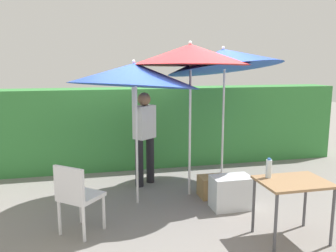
{
  "coord_description": "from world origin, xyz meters",
  "views": [
    {
      "loc": [
        -1.27,
        -5.06,
        2.08
      ],
      "look_at": [
        0.0,
        0.3,
        1.1
      ],
      "focal_mm": 37.78,
      "sensor_mm": 36.0,
      "label": 1
    }
  ],
  "objects_px": {
    "cooler_box": "(231,192)",
    "umbrella_yellow": "(135,75)",
    "umbrella_orange": "(190,55)",
    "crate_cardboard": "(213,187)",
    "umbrella_rainbow": "(224,59)",
    "folding_table": "(293,188)",
    "bottle_water": "(269,168)",
    "person_vendor": "(144,132)",
    "chair_plastic": "(77,195)"
  },
  "relations": [
    {
      "from": "umbrella_yellow",
      "to": "folding_table",
      "type": "bearing_deg",
      "value": -43.23
    },
    {
      "from": "person_vendor",
      "to": "cooler_box",
      "type": "xyz_separation_m",
      "value": [
        1.04,
        -1.31,
        -0.7
      ]
    },
    {
      "from": "umbrella_yellow",
      "to": "person_vendor",
      "type": "distance_m",
      "value": 1.29
    },
    {
      "from": "person_vendor",
      "to": "folding_table",
      "type": "relative_size",
      "value": 2.35
    },
    {
      "from": "folding_table",
      "to": "person_vendor",
      "type": "bearing_deg",
      "value": 120.58
    },
    {
      "from": "cooler_box",
      "to": "bottle_water",
      "type": "height_order",
      "value": "bottle_water"
    },
    {
      "from": "crate_cardboard",
      "to": "folding_table",
      "type": "height_order",
      "value": "folding_table"
    },
    {
      "from": "cooler_box",
      "to": "folding_table",
      "type": "distance_m",
      "value": 1.14
    },
    {
      "from": "umbrella_orange",
      "to": "folding_table",
      "type": "xyz_separation_m",
      "value": [
        0.77,
        -1.68,
        -1.57
      ]
    },
    {
      "from": "cooler_box",
      "to": "bottle_water",
      "type": "relative_size",
      "value": 2.38
    },
    {
      "from": "folding_table",
      "to": "chair_plastic",
      "type": "bearing_deg",
      "value": 164.2
    },
    {
      "from": "umbrella_rainbow",
      "to": "bottle_water",
      "type": "distance_m",
      "value": 2.35
    },
    {
      "from": "person_vendor",
      "to": "bottle_water",
      "type": "relative_size",
      "value": 7.83
    },
    {
      "from": "umbrella_rainbow",
      "to": "umbrella_yellow",
      "type": "bearing_deg",
      "value": -159.88
    },
    {
      "from": "umbrella_rainbow",
      "to": "chair_plastic",
      "type": "bearing_deg",
      "value": -149.75
    },
    {
      "from": "chair_plastic",
      "to": "folding_table",
      "type": "xyz_separation_m",
      "value": [
        2.48,
        -0.7,
        0.13
      ]
    },
    {
      "from": "umbrella_yellow",
      "to": "chair_plastic",
      "type": "relative_size",
      "value": 2.49
    },
    {
      "from": "umbrella_rainbow",
      "to": "crate_cardboard",
      "type": "xyz_separation_m",
      "value": [
        -0.38,
        -0.61,
        -1.98
      ]
    },
    {
      "from": "person_vendor",
      "to": "crate_cardboard",
      "type": "distance_m",
      "value": 1.47
    },
    {
      "from": "bottle_water",
      "to": "crate_cardboard",
      "type": "bearing_deg",
      "value": 98.6
    },
    {
      "from": "umbrella_orange",
      "to": "cooler_box",
      "type": "distance_m",
      "value": 2.12
    },
    {
      "from": "umbrella_rainbow",
      "to": "bottle_water",
      "type": "bearing_deg",
      "value": -95.26
    },
    {
      "from": "person_vendor",
      "to": "crate_cardboard",
      "type": "bearing_deg",
      "value": -41.0
    },
    {
      "from": "person_vendor",
      "to": "bottle_water",
      "type": "bearing_deg",
      "value": -61.99
    },
    {
      "from": "bottle_water",
      "to": "umbrella_yellow",
      "type": "bearing_deg",
      "value": 135.86
    },
    {
      "from": "chair_plastic",
      "to": "umbrella_orange",
      "type": "bearing_deg",
      "value": 29.87
    },
    {
      "from": "umbrella_rainbow",
      "to": "cooler_box",
      "type": "height_order",
      "value": "umbrella_rainbow"
    },
    {
      "from": "umbrella_yellow",
      "to": "cooler_box",
      "type": "bearing_deg",
      "value": -21.74
    },
    {
      "from": "umbrella_yellow",
      "to": "chair_plastic",
      "type": "xyz_separation_m",
      "value": [
        -0.84,
        -0.83,
        -1.41
      ]
    },
    {
      "from": "umbrella_rainbow",
      "to": "folding_table",
      "type": "relative_size",
      "value": 3.15
    },
    {
      "from": "umbrella_orange",
      "to": "umbrella_yellow",
      "type": "distance_m",
      "value": 0.93
    },
    {
      "from": "chair_plastic",
      "to": "cooler_box",
      "type": "height_order",
      "value": "chair_plastic"
    },
    {
      "from": "umbrella_yellow",
      "to": "chair_plastic",
      "type": "bearing_deg",
      "value": -135.29
    },
    {
      "from": "chair_plastic",
      "to": "cooler_box",
      "type": "xyz_separation_m",
      "value": [
        2.14,
        0.32,
        -0.27
      ]
    },
    {
      "from": "cooler_box",
      "to": "bottle_water",
      "type": "xyz_separation_m",
      "value": [
        0.1,
        -0.84,
        0.6
      ]
    },
    {
      "from": "umbrella_orange",
      "to": "folding_table",
      "type": "distance_m",
      "value": 2.42
    },
    {
      "from": "umbrella_yellow",
      "to": "folding_table",
      "type": "relative_size",
      "value": 2.77
    },
    {
      "from": "crate_cardboard",
      "to": "person_vendor",
      "type": "bearing_deg",
      "value": 139.0
    },
    {
      "from": "bottle_water",
      "to": "umbrella_orange",
      "type": "bearing_deg",
      "value": 109.55
    },
    {
      "from": "umbrella_yellow",
      "to": "person_vendor",
      "type": "xyz_separation_m",
      "value": [
        0.26,
        0.79,
        -0.98
      ]
    },
    {
      "from": "cooler_box",
      "to": "umbrella_yellow",
      "type": "bearing_deg",
      "value": 158.26
    },
    {
      "from": "umbrella_yellow",
      "to": "chair_plastic",
      "type": "distance_m",
      "value": 1.84
    },
    {
      "from": "umbrella_rainbow",
      "to": "umbrella_yellow",
      "type": "distance_m",
      "value": 1.7
    },
    {
      "from": "person_vendor",
      "to": "bottle_water",
      "type": "xyz_separation_m",
      "value": [
        1.14,
        -2.15,
        -0.09
      ]
    },
    {
      "from": "umbrella_rainbow",
      "to": "person_vendor",
      "type": "bearing_deg",
      "value": 171.11
    },
    {
      "from": "umbrella_orange",
      "to": "chair_plastic",
      "type": "relative_size",
      "value": 2.71
    },
    {
      "from": "person_vendor",
      "to": "cooler_box",
      "type": "bearing_deg",
      "value": -51.45
    },
    {
      "from": "umbrella_orange",
      "to": "crate_cardboard",
      "type": "height_order",
      "value": "umbrella_orange"
    },
    {
      "from": "umbrella_orange",
      "to": "bottle_water",
      "type": "xyz_separation_m",
      "value": [
        0.54,
        -1.51,
        -1.37
      ]
    },
    {
      "from": "umbrella_yellow",
      "to": "crate_cardboard",
      "type": "xyz_separation_m",
      "value": [
        1.2,
        -0.03,
        -1.76
      ]
    }
  ]
}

